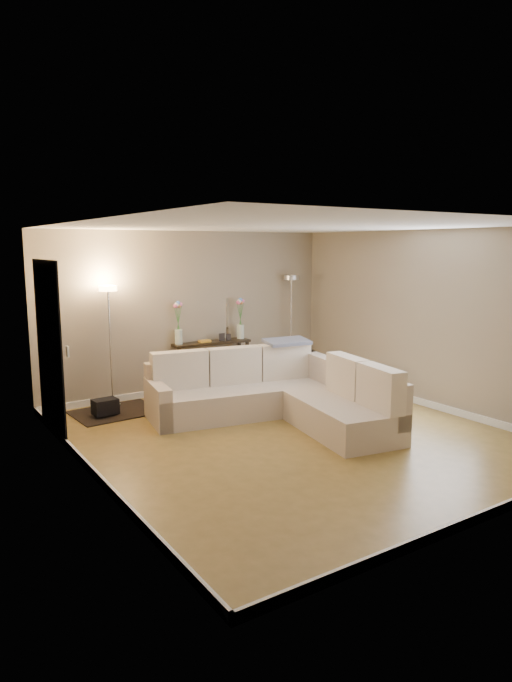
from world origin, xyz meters
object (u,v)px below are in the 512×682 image
console_table (206,363)px  floor_lamp_unlit (291,306)px  sectional_sofa (277,394)px  floor_lamp_lit (109,322)px

console_table → floor_lamp_unlit: (1.67, -0.09, 0.85)m
sectional_sofa → floor_lamp_unlit: size_ratio=1.58×
sectional_sofa → console_table: size_ratio=2.19×
sectional_sofa → console_table: 1.95m
console_table → floor_lamp_unlit: bearing=-3.0°
floor_lamp_unlit → console_table: bearing=177.0°
sectional_sofa → floor_lamp_lit: (-1.69, 1.85, 0.93)m
floor_lamp_lit → sectional_sofa: bearing=-47.5°
sectional_sofa → floor_lamp_lit: bearing=132.5°
floor_lamp_lit → floor_lamp_unlit: floor_lamp_unlit is taller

